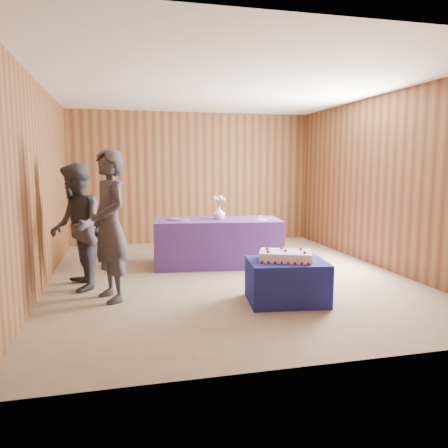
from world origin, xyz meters
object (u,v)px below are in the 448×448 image
object	(u,v)px
serving_table	(218,242)
guest_left	(110,226)
sheet_cake	(285,256)
vase	(219,213)
cake_table	(287,281)
guest_right	(76,227)

from	to	relation	value
serving_table	guest_left	distance (m)	2.30
sheet_cake	vase	world-z (taller)	vase
serving_table	sheet_cake	distance (m)	2.11
serving_table	guest_left	bearing A→B (deg)	-130.14
cake_table	vase	distance (m)	2.21
sheet_cake	guest_right	distance (m)	2.69
cake_table	sheet_cake	world-z (taller)	sheet_cake
guest_left	serving_table	bearing A→B (deg)	109.78
serving_table	vase	xyz separation A→B (m)	(0.03, 0.02, 0.48)
guest_left	sheet_cake	bearing A→B (deg)	51.69
cake_table	guest_right	xyz separation A→B (m)	(-2.45, 1.15, 0.57)
sheet_cake	cake_table	bearing A→B (deg)	-16.35
cake_table	guest_right	bearing A→B (deg)	162.76
sheet_cake	guest_right	bearing A→B (deg)	177.16
vase	guest_left	world-z (taller)	guest_left
serving_table	guest_right	world-z (taller)	guest_right
guest_right	serving_table	bearing A→B (deg)	104.36
vase	guest_left	xyz separation A→B (m)	(-1.68, -1.53, 0.05)
cake_table	vase	world-z (taller)	vase
sheet_cake	guest_right	world-z (taller)	guest_right
guest_left	vase	bearing A→B (deg)	109.58
guest_left	cake_table	bearing A→B (deg)	51.45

